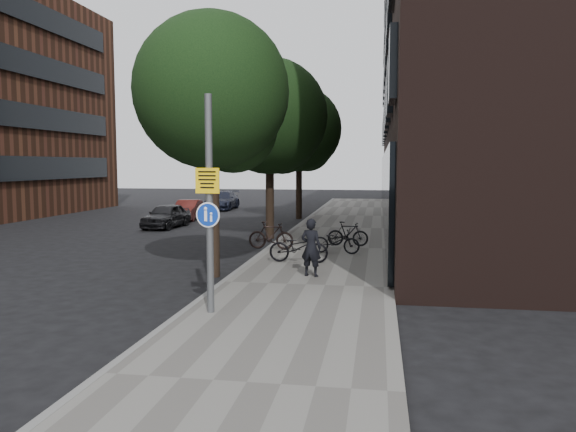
% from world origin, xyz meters
% --- Properties ---
extents(ground, '(120.00, 120.00, 0.00)m').
position_xyz_m(ground, '(0.00, 0.00, 0.00)').
color(ground, black).
rests_on(ground, ground).
extents(sidewalk, '(4.50, 60.00, 0.12)m').
position_xyz_m(sidewalk, '(0.25, 10.00, 0.06)').
color(sidewalk, slate).
rests_on(sidewalk, ground).
extents(curb_edge, '(0.15, 60.00, 0.13)m').
position_xyz_m(curb_edge, '(-2.00, 10.00, 0.07)').
color(curb_edge, slate).
rests_on(curb_edge, ground).
extents(building_right_dark_brick, '(12.00, 40.00, 18.00)m').
position_xyz_m(building_right_dark_brick, '(8.50, 22.00, 9.00)').
color(building_right_dark_brick, black).
rests_on(building_right_dark_brick, ground).
extents(street_tree_near, '(4.40, 4.40, 7.50)m').
position_xyz_m(street_tree_near, '(-2.53, 4.64, 5.11)').
color(street_tree_near, black).
rests_on(street_tree_near, ground).
extents(street_tree_mid, '(5.00, 5.00, 7.80)m').
position_xyz_m(street_tree_mid, '(-2.53, 13.14, 5.11)').
color(street_tree_mid, black).
rests_on(street_tree_mid, ground).
extents(street_tree_far, '(5.00, 5.00, 7.80)m').
position_xyz_m(street_tree_far, '(-2.53, 22.14, 5.11)').
color(street_tree_far, black).
rests_on(street_tree_far, ground).
extents(signpost, '(0.53, 0.15, 4.57)m').
position_xyz_m(signpost, '(-1.40, 0.29, 2.43)').
color(signpost, '#595B5E').
rests_on(signpost, sidewalk).
extents(pedestrian, '(0.67, 0.53, 1.63)m').
position_xyz_m(pedestrian, '(0.25, 4.42, 0.93)').
color(pedestrian, black).
rests_on(pedestrian, sidewalk).
extents(parked_bike_facade_near, '(1.75, 0.83, 0.89)m').
position_xyz_m(parked_bike_facade_near, '(0.63, 8.56, 0.56)').
color(parked_bike_facade_near, black).
rests_on(parked_bike_facade_near, sidewalk).
extents(parked_bike_facade_far, '(1.59, 0.56, 0.94)m').
position_xyz_m(parked_bike_facade_far, '(0.94, 10.43, 0.59)').
color(parked_bike_facade_far, black).
rests_on(parked_bike_facade_far, sidewalk).
extents(parked_bike_curb_near, '(1.91, 0.71, 0.99)m').
position_xyz_m(parked_bike_curb_near, '(-0.41, 6.56, 0.62)').
color(parked_bike_curb_near, black).
rests_on(parked_bike_curb_near, sidewalk).
extents(parked_bike_curb_far, '(1.76, 0.66, 1.03)m').
position_xyz_m(parked_bike_curb_far, '(-1.80, 9.11, 0.64)').
color(parked_bike_curb_far, black).
rests_on(parked_bike_curb_far, sidewalk).
extents(parked_car_near, '(1.70, 3.73, 1.24)m').
position_xyz_m(parked_car_near, '(-8.62, 16.18, 0.62)').
color(parked_car_near, black).
rests_on(parked_car_near, ground).
extents(parked_car_mid, '(1.47, 3.59, 1.16)m').
position_xyz_m(parked_car_mid, '(-8.89, 20.26, 0.58)').
color(parked_car_mid, maroon).
rests_on(parked_car_mid, ground).
extents(parked_car_far, '(1.97, 4.54, 1.30)m').
position_xyz_m(parked_car_far, '(-9.00, 27.93, 0.65)').
color(parked_car_far, '#1A1E30').
rests_on(parked_car_far, ground).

